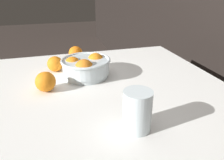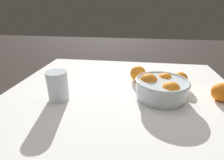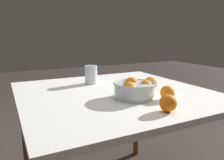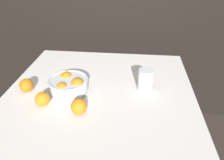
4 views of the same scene
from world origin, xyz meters
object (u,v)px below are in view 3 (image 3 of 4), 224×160
(fruit_bowl, at_px, (134,89))
(orange_loose_front, at_px, (150,83))
(juice_glass, at_px, (91,75))
(orange_loose_near_bowl, at_px, (167,93))
(orange_loose_aside, at_px, (168,103))

(fruit_bowl, relative_size, orange_loose_front, 2.78)
(juice_glass, xyz_separation_m, orange_loose_near_bowl, (-0.52, -0.20, -0.02))
(fruit_bowl, relative_size, orange_loose_near_bowl, 3.01)
(fruit_bowl, height_order, juice_glass, juice_glass)
(fruit_bowl, distance_m, orange_loose_aside, 0.24)
(orange_loose_aside, bearing_deg, fruit_bowl, 3.30)
(fruit_bowl, height_order, orange_loose_aside, fruit_bowl)
(orange_loose_near_bowl, distance_m, orange_loose_aside, 0.18)
(juice_glass, bearing_deg, orange_loose_near_bowl, -158.53)
(juice_glass, distance_m, orange_loose_front, 0.41)
(orange_loose_front, bearing_deg, fruit_bowl, 118.93)
(juice_glass, height_order, orange_loose_near_bowl, juice_glass)
(orange_loose_near_bowl, height_order, orange_loose_front, orange_loose_front)
(orange_loose_near_bowl, bearing_deg, orange_loose_aside, 140.17)
(orange_loose_near_bowl, bearing_deg, juice_glass, 21.47)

